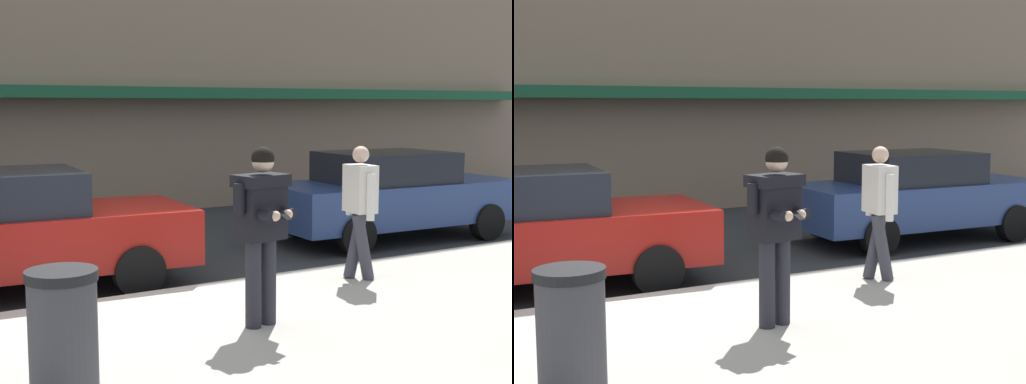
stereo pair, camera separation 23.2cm
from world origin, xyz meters
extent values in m
plane|color=#2B2D30|center=(0.00, 0.00, 0.00)|extent=(80.00, 80.00, 0.00)
cube|color=#A8A399|center=(1.00, -2.85, 0.07)|extent=(32.00, 5.30, 0.14)
cube|color=silver|center=(1.00, 0.05, 0.00)|extent=(28.00, 0.12, 0.01)
cube|color=#195133|center=(1.00, 6.15, 2.60)|extent=(26.60, 0.70, 0.24)
cube|color=maroon|center=(-0.86, 1.08, 0.67)|extent=(4.62, 2.15, 0.70)
cube|color=black|center=(-1.04, 1.10, 1.28)|extent=(2.19, 1.79, 0.52)
cylinder|color=black|center=(0.60, 1.83, 0.32)|extent=(0.65, 0.27, 0.64)
cylinder|color=black|center=(0.47, 0.13, 0.32)|extent=(0.65, 0.27, 0.64)
cube|color=navy|center=(5.70, 1.43, 0.67)|extent=(4.58, 2.02, 0.70)
cube|color=black|center=(5.52, 1.44, 1.28)|extent=(2.14, 1.73, 0.52)
cylinder|color=black|center=(7.13, 2.22, 0.32)|extent=(0.65, 0.25, 0.64)
cylinder|color=black|center=(7.06, 0.51, 0.32)|extent=(0.65, 0.25, 0.64)
cylinder|color=black|center=(4.35, 2.35, 0.32)|extent=(0.65, 0.25, 0.64)
cylinder|color=black|center=(4.27, 0.64, 0.32)|extent=(0.65, 0.25, 0.64)
cylinder|color=#23232B|center=(1.03, -2.00, 0.58)|extent=(0.16, 0.16, 0.88)
cylinder|color=#23232B|center=(0.83, -2.03, 0.58)|extent=(0.16, 0.16, 0.88)
cube|color=black|center=(0.93, -2.01, 1.34)|extent=(0.51, 0.38, 0.64)
cube|color=black|center=(0.93, -2.01, 1.61)|extent=(0.57, 0.43, 0.12)
cylinder|color=black|center=(1.20, -1.97, 1.45)|extent=(0.11, 0.11, 0.30)
cylinder|color=black|center=(1.11, -2.15, 1.30)|extent=(0.15, 0.31, 0.10)
sphere|color=beige|center=(1.07, -2.30, 1.30)|extent=(0.10, 0.10, 0.10)
cylinder|color=black|center=(0.67, -2.06, 1.45)|extent=(0.11, 0.11, 0.30)
cylinder|color=black|center=(0.81, -2.20, 1.30)|extent=(0.15, 0.31, 0.10)
sphere|color=beige|center=(0.91, -2.32, 1.30)|extent=(0.10, 0.10, 0.10)
cube|color=black|center=(0.99, -2.35, 1.30)|extent=(0.10, 0.15, 0.07)
sphere|color=beige|center=(0.94, -2.04, 1.80)|extent=(0.22, 0.22, 0.22)
sphere|color=black|center=(0.94, -2.04, 1.83)|extent=(0.23, 0.23, 0.23)
cylinder|color=#33333D|center=(3.00, -1.08, 0.57)|extent=(0.34, 0.19, 0.87)
cylinder|color=#33333D|center=(3.02, -0.90, 0.57)|extent=(0.34, 0.19, 0.87)
cube|color=silver|center=(3.01, -0.99, 1.30)|extent=(0.33, 0.45, 0.60)
cylinder|color=silver|center=(2.98, -1.23, 1.22)|extent=(0.10, 0.10, 0.58)
cylinder|color=silver|center=(3.04, -0.74, 1.22)|extent=(0.10, 0.10, 0.58)
sphere|color=beige|center=(3.01, -0.99, 1.73)|extent=(0.21, 0.21, 0.21)
cylinder|color=#38383D|center=(-1.25, -2.74, 0.59)|extent=(0.52, 0.52, 0.90)
cylinder|color=black|center=(-1.25, -2.74, 1.08)|extent=(0.55, 0.55, 0.08)
camera|label=1|loc=(-2.65, -7.98, 2.35)|focal=50.00mm
camera|label=2|loc=(-2.45, -8.10, 2.35)|focal=50.00mm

